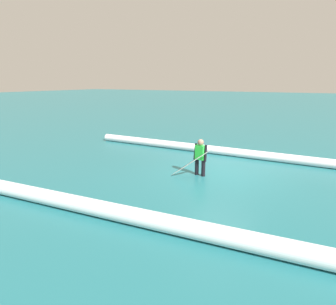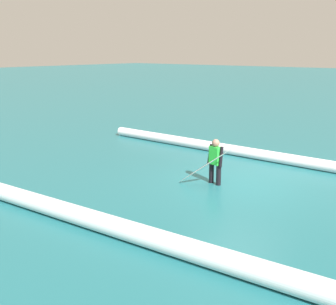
% 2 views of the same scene
% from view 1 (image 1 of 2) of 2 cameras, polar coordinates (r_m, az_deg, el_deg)
% --- Properties ---
extents(ground_plane, '(165.35, 165.35, 0.00)m').
position_cam_1_polar(ground_plane, '(11.17, 9.74, -3.86)').
color(ground_plane, '#20686F').
extents(surfer, '(0.51, 0.28, 1.30)m').
position_cam_1_polar(surfer, '(10.64, 6.12, -0.56)').
color(surfer, black).
rests_on(surfer, ground_plane).
extents(surfboard, '(1.63, 0.44, 1.22)m').
position_cam_1_polar(surfboard, '(10.33, 4.70, -1.69)').
color(surfboard, white).
rests_on(surfboard, ground_plane).
extents(wave_crest_foreground, '(15.44, 0.42, 0.37)m').
position_cam_1_polar(wave_crest_foreground, '(13.61, 13.84, -0.14)').
color(wave_crest_foreground, white).
rests_on(wave_crest_foreground, ground_plane).
extents(wave_crest_midground, '(18.41, 1.85, 0.42)m').
position_cam_1_polar(wave_crest_midground, '(6.99, -2.78, -12.67)').
color(wave_crest_midground, white).
rests_on(wave_crest_midground, ground_plane).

